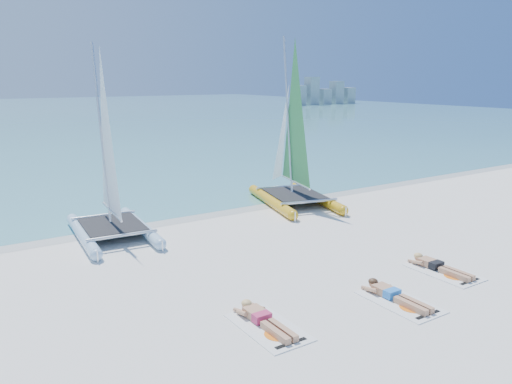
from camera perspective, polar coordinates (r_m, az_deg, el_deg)
ground at (r=13.80m, az=4.29°, el=-7.63°), size 140.00×140.00×0.00m
sea at (r=73.84m, az=-26.98°, el=7.80°), size 140.00×115.00×0.01m
wet_sand_strip at (r=18.26m, az=-6.18°, el=-2.49°), size 140.00×1.40×0.01m
distant_skyline at (r=94.98m, az=7.68°, el=11.08°), size 14.00×2.00×5.00m
catamaran_blue at (r=15.95m, az=-16.50°, el=1.50°), size 2.47×4.63×6.12m
catamaran_yellow at (r=19.70m, az=3.94°, el=4.90°), size 3.45×5.36×6.65m
towel_a at (r=10.25m, az=1.40°, el=-15.19°), size 1.00×1.85×0.02m
sunbather_a at (r=10.34m, az=0.79°, el=-14.24°), size 0.37×1.73×0.26m
towel_b at (r=11.71m, az=16.10°, el=-11.98°), size 1.00×1.85×0.02m
sunbather_b at (r=11.77m, az=15.42°, el=-11.20°), size 0.37×1.73×0.26m
towel_c at (r=13.71m, az=20.64°, el=-8.56°), size 1.00×1.85×0.02m
sunbather_c at (r=13.78m, az=20.03°, el=-7.92°), size 0.37×1.73×0.26m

